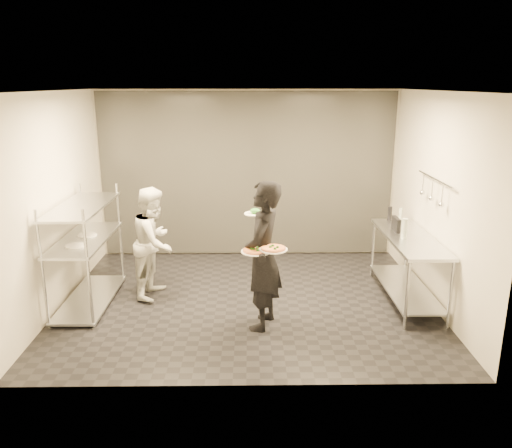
{
  "coord_description": "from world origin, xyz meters",
  "views": [
    {
      "loc": [
        0.04,
        -6.33,
        2.9
      ],
      "look_at": [
        0.12,
        0.0,
        1.1
      ],
      "focal_mm": 35.0,
      "sensor_mm": 36.0,
      "label": 1
    }
  ],
  "objects_px": {
    "prep_counter": "(408,257)",
    "waiter": "(263,256)",
    "bottle_green": "(405,229)",
    "pizza_plate_near": "(256,251)",
    "bottle_clear": "(401,214)",
    "pass_rack": "(86,249)",
    "salad_plate": "(255,212)",
    "chef": "(154,242)",
    "pizza_plate_far": "(273,249)",
    "bottle_dark": "(390,214)",
    "pos_monitor": "(396,224)"
  },
  "relations": [
    {
      "from": "waiter",
      "to": "pos_monitor",
      "type": "height_order",
      "value": "waiter"
    },
    {
      "from": "pizza_plate_near",
      "to": "bottle_clear",
      "type": "xyz_separation_m",
      "value": [
        2.18,
        1.69,
        -0.02
      ]
    },
    {
      "from": "waiter",
      "to": "pizza_plate_far",
      "type": "bearing_deg",
      "value": 48.27
    },
    {
      "from": "pass_rack",
      "to": "pos_monitor",
      "type": "xyz_separation_m",
      "value": [
        4.21,
        0.26,
        0.25
      ]
    },
    {
      "from": "pizza_plate_far",
      "to": "bottle_green",
      "type": "bearing_deg",
      "value": 24.83
    },
    {
      "from": "salad_plate",
      "to": "bottle_green",
      "type": "distance_m",
      "value": 2.01
    },
    {
      "from": "prep_counter",
      "to": "bottle_green",
      "type": "height_order",
      "value": "bottle_green"
    },
    {
      "from": "pizza_plate_near",
      "to": "bottle_green",
      "type": "height_order",
      "value": "bottle_green"
    },
    {
      "from": "chef",
      "to": "bottle_green",
      "type": "bearing_deg",
      "value": -84.52
    },
    {
      "from": "chef",
      "to": "pizza_plate_far",
      "type": "height_order",
      "value": "chef"
    },
    {
      "from": "bottle_green",
      "to": "bottle_clear",
      "type": "xyz_separation_m",
      "value": [
        0.22,
        0.9,
        -0.04
      ]
    },
    {
      "from": "bottle_green",
      "to": "pizza_plate_near",
      "type": "bearing_deg",
      "value": -157.95
    },
    {
      "from": "pos_monitor",
      "to": "prep_counter",
      "type": "bearing_deg",
      "value": -65.22
    },
    {
      "from": "salad_plate",
      "to": "pizza_plate_far",
      "type": "bearing_deg",
      "value": -68.94
    },
    {
      "from": "pizza_plate_far",
      "to": "bottle_clear",
      "type": "height_order",
      "value": "bottle_clear"
    },
    {
      "from": "pizza_plate_far",
      "to": "bottle_clear",
      "type": "xyz_separation_m",
      "value": [
        1.98,
        1.71,
        -0.05
      ]
    },
    {
      "from": "chef",
      "to": "bottle_dark",
      "type": "distance_m",
      "value": 3.45
    },
    {
      "from": "prep_counter",
      "to": "salad_plate",
      "type": "bearing_deg",
      "value": -169.58
    },
    {
      "from": "pass_rack",
      "to": "salad_plate",
      "type": "xyz_separation_m",
      "value": [
        2.26,
        -0.38,
        0.59
      ]
    },
    {
      "from": "pizza_plate_near",
      "to": "salad_plate",
      "type": "height_order",
      "value": "salad_plate"
    },
    {
      "from": "pos_monitor",
      "to": "bottle_clear",
      "type": "bearing_deg",
      "value": 67.04
    },
    {
      "from": "prep_counter",
      "to": "waiter",
      "type": "bearing_deg",
      "value": -159.93
    },
    {
      "from": "salad_plate",
      "to": "bottle_green",
      "type": "bearing_deg",
      "value": 8.27
    },
    {
      "from": "pass_rack",
      "to": "bottle_dark",
      "type": "height_order",
      "value": "pass_rack"
    },
    {
      "from": "pos_monitor",
      "to": "bottle_green",
      "type": "distance_m",
      "value": 0.35
    },
    {
      "from": "pizza_plate_near",
      "to": "chef",
      "type": "bearing_deg",
      "value": 140.61
    },
    {
      "from": "prep_counter",
      "to": "pass_rack",
      "type": "bearing_deg",
      "value": -179.97
    },
    {
      "from": "bottle_green",
      "to": "bottle_dark",
      "type": "distance_m",
      "value": 0.9
    },
    {
      "from": "bottle_clear",
      "to": "chef",
      "type": "bearing_deg",
      "value": -171.19
    },
    {
      "from": "pass_rack",
      "to": "bottle_clear",
      "type": "xyz_separation_m",
      "value": [
        4.44,
        0.8,
        0.25
      ]
    },
    {
      "from": "pos_monitor",
      "to": "bottle_clear",
      "type": "relative_size",
      "value": 1.42
    },
    {
      "from": "pass_rack",
      "to": "bottle_dark",
      "type": "relative_size",
      "value": 7.57
    },
    {
      "from": "pizza_plate_near",
      "to": "pos_monitor",
      "type": "xyz_separation_m",
      "value": [
        1.95,
        1.14,
        -0.02
      ]
    },
    {
      "from": "chef",
      "to": "salad_plate",
      "type": "bearing_deg",
      "value": -103.09
    },
    {
      "from": "bottle_dark",
      "to": "pizza_plate_near",
      "type": "bearing_deg",
      "value": -139.97
    },
    {
      "from": "waiter",
      "to": "salad_plate",
      "type": "relative_size",
      "value": 6.78
    },
    {
      "from": "chef",
      "to": "pizza_plate_near",
      "type": "height_order",
      "value": "chef"
    },
    {
      "from": "salad_plate",
      "to": "bottle_clear",
      "type": "bearing_deg",
      "value": 28.47
    },
    {
      "from": "prep_counter",
      "to": "pizza_plate_far",
      "type": "height_order",
      "value": "pizza_plate_far"
    },
    {
      "from": "pass_rack",
      "to": "pizza_plate_far",
      "type": "bearing_deg",
      "value": -20.25
    },
    {
      "from": "chef",
      "to": "pos_monitor",
      "type": "distance_m",
      "value": 3.35
    },
    {
      "from": "waiter",
      "to": "bottle_green",
      "type": "height_order",
      "value": "waiter"
    },
    {
      "from": "prep_counter",
      "to": "bottle_green",
      "type": "distance_m",
      "value": 0.46
    },
    {
      "from": "salad_plate",
      "to": "bottle_dark",
      "type": "relative_size",
      "value": 1.27
    },
    {
      "from": "prep_counter",
      "to": "salad_plate",
      "type": "height_order",
      "value": "salad_plate"
    },
    {
      "from": "chef",
      "to": "pos_monitor",
      "type": "relative_size",
      "value": 5.8
    },
    {
      "from": "waiter",
      "to": "chef",
      "type": "relative_size",
      "value": 1.18
    },
    {
      "from": "salad_plate",
      "to": "pos_monitor",
      "type": "xyz_separation_m",
      "value": [
        1.95,
        0.63,
        -0.35
      ]
    },
    {
      "from": "pos_monitor",
      "to": "bottle_green",
      "type": "bearing_deg",
      "value": -89.06
    },
    {
      "from": "pizza_plate_near",
      "to": "bottle_dark",
      "type": "height_order",
      "value": "bottle_dark"
    }
  ]
}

